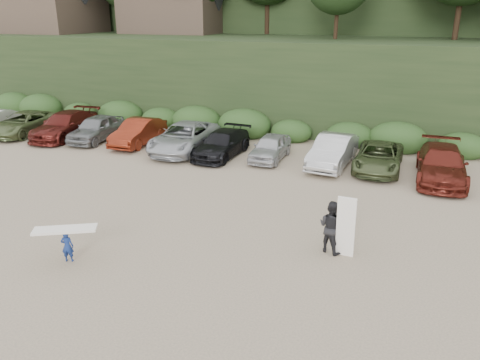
% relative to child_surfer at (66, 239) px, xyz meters
% --- Properties ---
extents(ground, '(120.00, 120.00, 0.00)m').
position_rel_child_surfer_xyz_m(ground, '(2.02, 3.05, -0.82)').
color(ground, tan).
rests_on(ground, ground).
extents(parked_cars, '(33.84, 5.95, 1.63)m').
position_rel_child_surfer_xyz_m(parked_cars, '(-3.43, 13.07, -0.05)').
color(parked_cars, silver).
rests_on(parked_cars, ground).
extents(child_surfer, '(2.03, 1.45, 1.20)m').
position_rel_child_surfer_xyz_m(child_surfer, '(0.00, 0.00, 0.00)').
color(child_surfer, navy).
rests_on(child_surfer, ground).
extents(adult_surfer, '(1.39, 1.00, 2.20)m').
position_rel_child_surfer_xyz_m(adult_surfer, '(8.05, 3.71, 0.13)').
color(adult_surfer, black).
rests_on(adult_surfer, ground).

